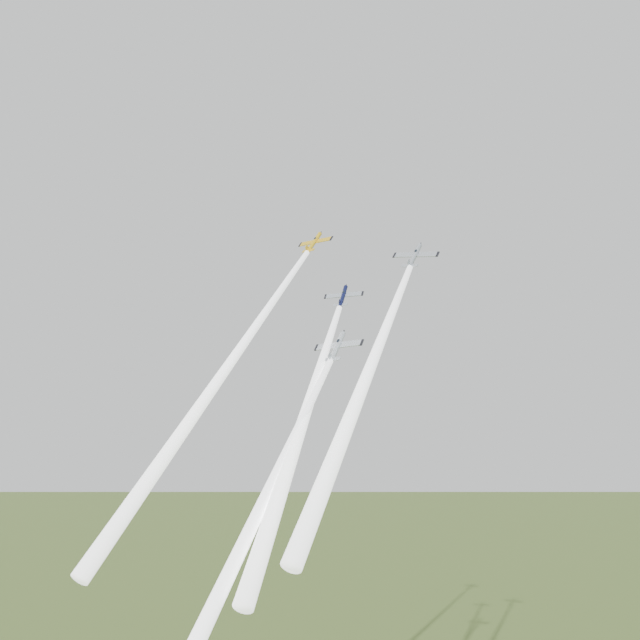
{
  "coord_description": "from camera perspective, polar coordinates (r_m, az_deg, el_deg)",
  "views": [
    {
      "loc": [
        83.5,
        -106.98,
        73.59
      ],
      "look_at": [
        0.0,
        -6.0,
        92.0
      ],
      "focal_mm": 45.0,
      "sensor_mm": 36.0,
      "label": 1
    }
  ],
  "objects": [
    {
      "name": "plane_silver_low",
      "position": [
        124.02,
        1.23,
        -1.9
      ],
      "size": [
        9.68,
        8.07,
        7.28
      ],
      "primitive_type": null,
      "rotation": [
        0.81,
        -0.05,
        0.2
      ],
      "color": "silver"
    },
    {
      "name": "smoke_trail_silver_right",
      "position": [
        108.61,
        2.97,
        -4.95
      ],
      "size": [
        11.48,
        40.34,
        42.67
      ],
      "primitive_type": null,
      "rotation": [
        -0.76,
        0.0,
        0.22
      ],
      "color": "white"
    },
    {
      "name": "smoke_trail_silver_low",
      "position": [
        102.19,
        -5.52,
        -15.65
      ],
      "size": [
        11.97,
        48.11,
        50.83
      ],
      "primitive_type": null,
      "rotation": [
        -0.76,
        0.0,
        0.2
      ],
      "color": "white"
    },
    {
      "name": "smoke_trail_yellow",
      "position": [
        126.39,
        -7.5,
        -4.62
      ],
      "size": [
        6.65,
        50.99,
        53.37
      ],
      "primitive_type": null,
      "rotation": [
        -0.76,
        0.0,
        0.08
      ],
      "color": "white"
    },
    {
      "name": "plane_navy",
      "position": [
        135.13,
        1.65,
        1.72
      ],
      "size": [
        8.49,
        7.54,
        5.87
      ],
      "primitive_type": null,
      "rotation": [
        0.81,
        -0.03,
        0.37
      ],
      "color": "#0B0F34"
    },
    {
      "name": "plane_yellow",
      "position": [
        151.21,
        -0.42,
        5.54
      ],
      "size": [
        8.1,
        6.56,
        6.43
      ],
      "primitive_type": null,
      "rotation": [
        0.81,
        -0.03,
        0.08
      ],
      "color": "gold"
    },
    {
      "name": "smoke_trail_navy",
      "position": [
        112.89,
        -1.42,
        -7.82
      ],
      "size": [
        17.05,
        38.36,
        42.04
      ],
      "primitive_type": null,
      "rotation": [
        -0.76,
        0.0,
        0.37
      ],
      "color": "white"
    },
    {
      "name": "plane_silver_right",
      "position": [
        131.67,
        6.74,
        4.56
      ],
      "size": [
        8.6,
        7.88,
        7.07
      ],
      "primitive_type": null,
      "rotation": [
        0.81,
        0.08,
        0.22
      ],
      "color": "#A5ABB3"
    }
  ]
}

